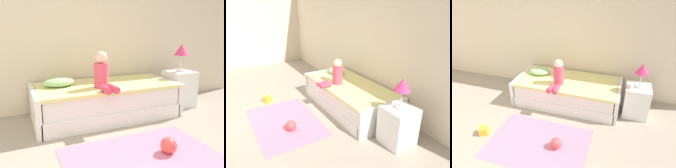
% 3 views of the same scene
% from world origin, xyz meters
% --- Properties ---
extents(wall_rear, '(7.20, 0.10, 2.90)m').
position_xyz_m(wall_rear, '(0.00, 2.60, 1.45)').
color(wall_rear, beige).
rests_on(wall_rear, ground).
extents(bed, '(2.11, 1.00, 0.50)m').
position_xyz_m(bed, '(0.45, 2.00, 0.25)').
color(bed, white).
rests_on(bed, ground).
extents(nightstand, '(0.44, 0.44, 0.60)m').
position_xyz_m(nightstand, '(1.80, 1.97, 0.30)').
color(nightstand, white).
rests_on(nightstand, ground).
extents(table_lamp, '(0.24, 0.24, 0.45)m').
position_xyz_m(table_lamp, '(1.80, 1.97, 0.94)').
color(table_lamp, silver).
rests_on(table_lamp, nightstand).
extents(child_figure, '(0.20, 0.51, 0.50)m').
position_xyz_m(child_figure, '(0.32, 1.77, 0.70)').
color(child_figure, '#E04C6B').
rests_on(child_figure, bed).
extents(pillow, '(0.44, 0.30, 0.13)m').
position_xyz_m(pillow, '(-0.21, 2.10, 0.56)').
color(pillow, '#99CC8C').
rests_on(pillow, bed).
extents(toy_ball, '(0.18, 0.18, 0.18)m').
position_xyz_m(toy_ball, '(0.65, 0.70, 0.09)').
color(toy_ball, '#E54C4C').
rests_on(toy_ball, ground).
extents(area_rug, '(1.60, 1.10, 0.01)m').
position_xyz_m(area_rug, '(0.35, 0.70, 0.00)').
color(area_rug, pink).
rests_on(area_rug, ground).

